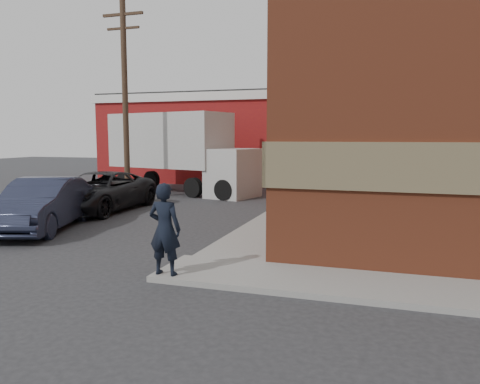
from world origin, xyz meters
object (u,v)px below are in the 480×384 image
Objects in this scene: utility_pole at (125,96)px; box_truck at (182,147)px; sedan at (43,204)px; man at (165,229)px; warehouse at (234,138)px; suv_a at (99,192)px.

box_truck is at bearing 64.38° from utility_pole.
utility_pole is 1.84× the size of sedan.
box_truck reaches higher than man.
warehouse is at bearing 82.23° from utility_pole.
sedan reaches higher than suv_a.
suv_a is 0.64× the size of box_truck.
warehouse is 2.96× the size of suv_a.
man is 0.34× the size of suv_a.
box_truck reaches higher than suv_a.
warehouse reaches higher than man.
suv_a is (-0.70, -14.37, -2.05)m from warehouse.
man is at bearing -55.32° from utility_pole.
warehouse is at bearing 103.86° from box_truck.
suv_a is 6.54m from box_truck.
warehouse is 8.07m from box_truck.
suv_a is at bearing -81.08° from box_truck.
man is at bearing -74.94° from warehouse.
utility_pole is 4.05m from box_truck.
man is 0.22× the size of box_truck.
sedan is at bearing -90.68° from warehouse.
suv_a is (-6.50, 7.18, -0.29)m from man.
suv_a is (0.80, -3.37, -3.98)m from utility_pole.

